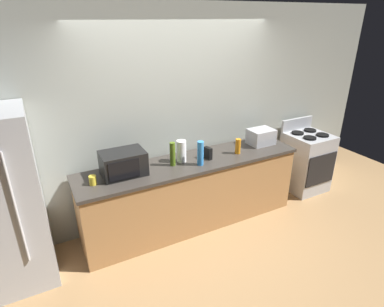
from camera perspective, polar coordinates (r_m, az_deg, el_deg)
The scene contains 13 objects.
ground_plane at distance 4.05m, azimuth 2.73°, elevation -15.13°, with size 8.00×8.00×0.00m, color #A87F51.
back_wall at distance 4.05m, azimuth -2.72°, elevation 6.60°, with size 6.40×0.10×2.70m, color #9EA399.
counter_run at distance 4.08m, azimuth 0.00°, elevation -7.07°, with size 2.84×0.64×0.90m.
refrigerator at distance 3.53m, azimuth -31.19°, elevation -7.72°, with size 0.72×0.73×1.80m.
stove_range at distance 5.21m, azimuth 19.85°, elevation -1.32°, with size 0.60×0.61×1.08m.
microwave at distance 3.58m, azimuth -12.32°, elevation -1.72°, with size 0.48×0.35×0.27m.
toaster_oven at distance 4.46m, azimuth 12.35°, elevation 3.00°, with size 0.34×0.26×0.21m, color #B7BABF.
paper_towel_roll at distance 3.81m, azimuth -1.92°, elevation 0.42°, with size 0.12×0.12×0.27m, color white.
cordless_phone at distance 3.91m, azimuth 2.92°, elevation 0.06°, with size 0.05×0.11×0.15m, color black.
bottle_dish_soap at distance 4.09m, azimuth 8.29°, elevation 1.31°, with size 0.07×0.07×0.20m, color orange.
bottle_olive_oil at distance 3.71m, azimuth -3.53°, elevation -0.11°, with size 0.07×0.07×0.29m, color #4C6B19.
bottle_spray_cleaner at distance 3.72m, azimuth 1.53°, elevation 0.04°, with size 0.08×0.08×0.30m, color #338CE5.
mug_yellow at distance 3.48m, azimuth -17.50°, elevation -4.63°, with size 0.08×0.08×0.10m, color yellow.
Camera 1 is at (-1.64, -2.71, 2.54)m, focal length 29.53 mm.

